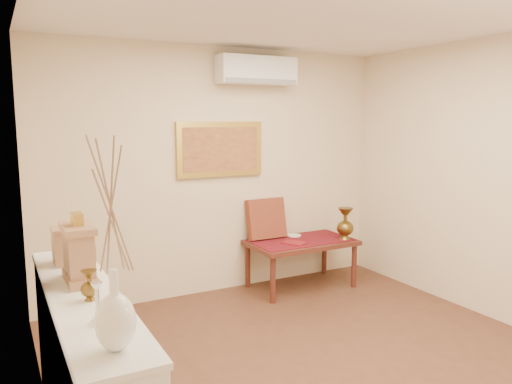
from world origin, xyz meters
TOP-DOWN VIEW (x-y plane):
  - floor at (0.00, 0.00)m, footprint 4.50×4.50m
  - ceiling at (0.00, 0.00)m, footprint 4.50×4.50m
  - wall_back at (0.00, 2.25)m, footprint 4.00×0.02m
  - wall_left at (-2.00, 0.00)m, footprint 0.02×4.50m
  - white_vase at (-1.81, -0.80)m, footprint 0.17×0.17m
  - candlestick at (-1.83, -0.48)m, footprint 0.10×0.10m
  - brass_urn_small at (-1.81, -0.15)m, footprint 0.09×0.09m
  - table_cloth at (0.85, 1.88)m, footprint 1.14×0.59m
  - brass_urn_tall at (1.32, 1.68)m, footprint 0.20×0.20m
  - plate at (0.88, 2.08)m, footprint 0.17×0.17m
  - menu at (0.69, 1.78)m, footprint 0.28×0.31m
  - cushion at (0.54, 2.14)m, footprint 0.46×0.19m
  - display_ledge at (-1.82, 0.00)m, footprint 0.37×2.02m
  - mantel_clock at (-1.80, 0.20)m, footprint 0.17×0.36m
  - wooden_chest at (-1.82, 0.63)m, footprint 0.16×0.21m
  - low_table at (0.85, 1.88)m, footprint 1.20×0.70m
  - painting at (0.00, 2.22)m, footprint 1.00×0.06m
  - ac_unit at (0.40, 2.12)m, footprint 0.90×0.25m

SIDE VIEW (x-z plane):
  - floor at x=0.00m, z-range 0.00..0.00m
  - low_table at x=0.85m, z-range 0.21..0.76m
  - display_ledge at x=-1.82m, z-range 0.00..0.98m
  - table_cloth at x=0.85m, z-range 0.55..0.56m
  - plate at x=0.88m, z-range 0.56..0.57m
  - menu at x=0.69m, z-range 0.56..0.57m
  - brass_urn_tall at x=1.32m, z-range 0.56..1.00m
  - cushion at x=0.54m, z-range 0.55..1.03m
  - candlestick at x=-1.83m, z-range 0.98..1.18m
  - brass_urn_small at x=-1.81m, z-range 0.98..1.19m
  - wooden_chest at x=-1.82m, z-range 0.98..1.22m
  - mantel_clock at x=-1.80m, z-range 0.95..1.36m
  - wall_back at x=0.00m, z-range 0.00..2.70m
  - wall_left at x=-2.00m, z-range 0.00..2.70m
  - white_vase at x=-1.81m, z-range 0.98..1.86m
  - painting at x=0.00m, z-range 1.30..1.90m
  - ac_unit at x=0.40m, z-range 2.30..2.60m
  - ceiling at x=0.00m, z-range 2.70..2.70m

